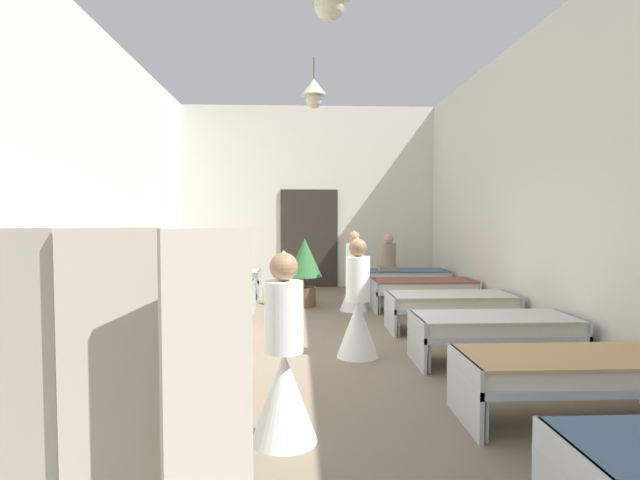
# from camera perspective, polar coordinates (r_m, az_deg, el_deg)

# --- Properties ---
(ground_plane) EXTENTS (6.77, 12.08, 0.10)m
(ground_plane) POSITION_cam_1_polar(r_m,az_deg,el_deg) (6.86, -0.05, -12.46)
(ground_plane) COLOR #7A6B56
(room_shell) EXTENTS (6.57, 11.68, 4.44)m
(room_shell) POSITION_cam_1_polar(r_m,az_deg,el_deg) (7.96, -0.48, 6.14)
(room_shell) COLOR silver
(room_shell) RESTS_ON ground
(bed_left_row_1) EXTENTS (1.90, 0.84, 0.57)m
(bed_left_row_1) POSITION_cam_1_polar(r_m,az_deg,el_deg) (4.64, -25.31, -13.93)
(bed_left_row_1) COLOR #B7BCC1
(bed_left_row_1) RESTS_ON ground
(bed_right_row_1) EXTENTS (1.90, 0.84, 0.57)m
(bed_right_row_1) POSITION_cam_1_polar(r_m,az_deg,el_deg) (4.89, 26.71, -13.09)
(bed_right_row_1) COLOR #B7BCC1
(bed_right_row_1) RESTS_ON ground
(bed_left_row_2) EXTENTS (1.90, 0.84, 0.57)m
(bed_left_row_2) POSITION_cam_1_polar(r_m,az_deg,el_deg) (6.18, -19.20, -9.67)
(bed_left_row_2) COLOR #B7BCC1
(bed_left_row_2) RESTS_ON ground
(bed_right_row_2) EXTENTS (1.90, 0.84, 0.57)m
(bed_right_row_2) POSITION_cam_1_polar(r_m,az_deg,el_deg) (6.37, 19.19, -9.29)
(bed_right_row_2) COLOR #B7BCC1
(bed_right_row_2) RESTS_ON ground
(bed_left_row_3) EXTENTS (1.90, 0.84, 0.57)m
(bed_left_row_3) POSITION_cam_1_polar(r_m,az_deg,el_deg) (7.77, -15.64, -7.07)
(bed_left_row_3) COLOR #B7BCC1
(bed_left_row_3) RESTS_ON ground
(bed_right_row_3) EXTENTS (1.90, 0.84, 0.57)m
(bed_right_row_3) POSITION_cam_1_polar(r_m,az_deg,el_deg) (7.92, 14.65, -6.87)
(bed_right_row_3) COLOR #B7BCC1
(bed_right_row_3) RESTS_ON ground
(bed_left_row_4) EXTENTS (1.90, 0.84, 0.57)m
(bed_left_row_4) POSITION_cam_1_polar(r_m,az_deg,el_deg) (9.40, -13.32, -5.35)
(bed_left_row_4) COLOR #B7BCC1
(bed_left_row_4) RESTS_ON ground
(bed_right_row_4) EXTENTS (1.90, 0.84, 0.57)m
(bed_right_row_4) POSITION_cam_1_polar(r_m,az_deg,el_deg) (9.52, 11.64, -5.23)
(bed_right_row_4) COLOR #B7BCC1
(bed_right_row_4) RESTS_ON ground
(bed_left_row_5) EXTENTS (1.90, 0.84, 0.57)m
(bed_left_row_5) POSITION_cam_1_polar(r_m,az_deg,el_deg) (11.04, -11.70, -4.14)
(bed_left_row_5) COLOR #B7BCC1
(bed_left_row_5) RESTS_ON ground
(bed_right_row_5) EXTENTS (1.90, 0.84, 0.57)m
(bed_right_row_5) POSITION_cam_1_polar(r_m,az_deg,el_deg) (11.15, 9.51, -4.05)
(bed_right_row_5) COLOR #B7BCC1
(bed_right_row_5) RESTS_ON ground
(nurse_near_aisle) EXTENTS (0.52, 0.52, 1.49)m
(nurse_near_aisle) POSITION_cam_1_polar(r_m,az_deg,el_deg) (9.32, 3.87, -4.79)
(nurse_near_aisle) COLOR white
(nurse_near_aisle) RESTS_ON ground
(nurse_mid_aisle) EXTENTS (0.52, 0.52, 1.49)m
(nurse_mid_aisle) POSITION_cam_1_polar(r_m,az_deg,el_deg) (6.30, 4.30, -8.44)
(nurse_mid_aisle) COLOR white
(nurse_mid_aisle) RESTS_ON ground
(nurse_far_aisle) EXTENTS (0.52, 0.52, 1.49)m
(nurse_far_aisle) POSITION_cam_1_polar(r_m,az_deg,el_deg) (4.02, -4.10, -14.91)
(nurse_far_aisle) COLOR white
(nurse_far_aisle) RESTS_ON ground
(patient_seated_primary) EXTENTS (0.44, 0.44, 0.80)m
(patient_seated_primary) POSITION_cam_1_polar(r_m,az_deg,el_deg) (11.01, 7.77, -1.88)
(patient_seated_primary) COLOR gray
(patient_seated_primary) RESTS_ON bed_right_row_5
(potted_plant) EXTENTS (0.67, 0.67, 1.32)m
(potted_plant) POSITION_cam_1_polar(r_m,az_deg,el_deg) (9.69, -1.76, -2.79)
(potted_plant) COLOR brown
(potted_plant) RESTS_ON ground
(privacy_screen) EXTENTS (1.22, 0.30, 1.70)m
(privacy_screen) POSITION_cam_1_polar(r_m,az_deg,el_deg) (2.42, -22.78, -19.26)
(privacy_screen) COLOR #BCB29E
(privacy_screen) RESTS_ON ground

